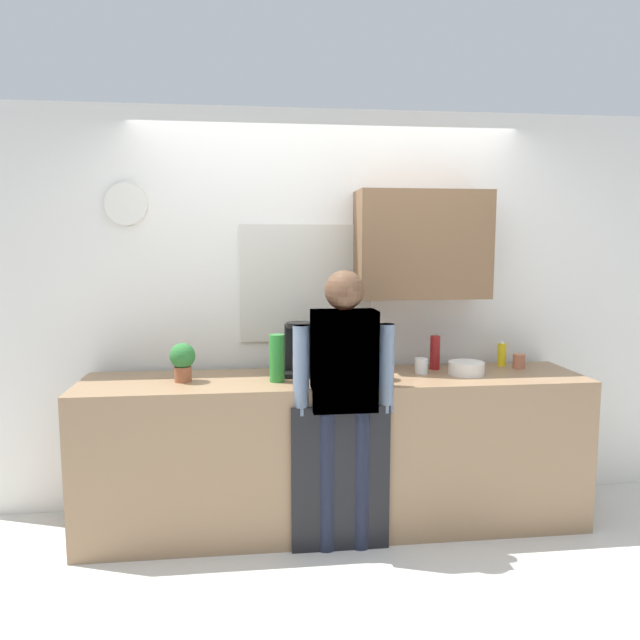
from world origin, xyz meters
The scene contains 16 objects.
ground_plane centered at (0.00, 0.00, 0.00)m, with size 8.00×8.00×0.00m, color silver.
kitchen_counter centered at (0.00, 0.30, 0.47)m, with size 3.06×0.64×0.94m, color #937251.
dishwasher_panel centered at (-0.02, -0.03, 0.42)m, with size 0.56×0.02×0.84m, color black.
back_wall_assembly centered at (0.07, 0.70, 1.36)m, with size 4.66×0.42×2.60m.
coffee_maker centered at (-0.21, 0.40, 1.08)m, with size 0.20×0.20×0.33m.
bottle_amber_beer centered at (0.08, 0.49, 1.05)m, with size 0.06×0.06×0.23m, color brown.
bottle_clear_soda centered at (-0.36, 0.23, 1.08)m, with size 0.09×0.09×0.28m, color #2D8C33.
bottle_red_vinegar centered at (0.67, 0.46, 1.05)m, with size 0.06×0.06×0.22m, color maroon.
cup_terracotta_mug centered at (1.22, 0.42, 0.98)m, with size 0.08×0.08×0.09m, color #B26647.
cup_white_mug centered at (0.55, 0.35, 0.98)m, with size 0.08×0.08×0.10m, color white.
mixing_bowl centered at (0.81, 0.28, 0.98)m, with size 0.22×0.22×0.08m, color white.
potted_plant centered at (-0.91, 0.29, 1.07)m, with size 0.15×0.15×0.23m.
dish_soap centered at (1.15, 0.52, 1.01)m, with size 0.06×0.06×0.18m.
storage_canister centered at (0.22, 0.22, 1.02)m, with size 0.14×0.14×0.17m, color silver.
person_at_sink centered at (0.00, 0.00, 0.95)m, with size 0.57×0.22×1.60m.
person_guest centered at (0.00, 0.00, 0.95)m, with size 0.57×0.22×1.60m.
Camera 1 is at (-0.53, -3.27, 1.74)m, focal length 33.98 mm.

